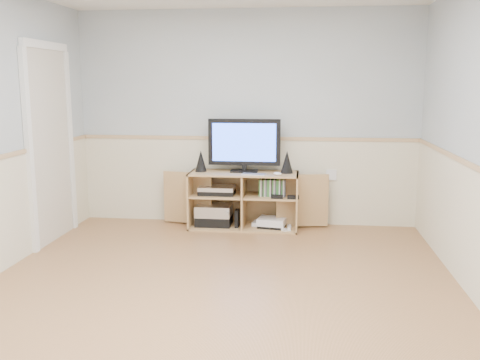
# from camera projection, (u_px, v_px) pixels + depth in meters

# --- Properties ---
(room) EXTENTS (4.04, 4.54, 2.54)m
(room) POSITION_uv_depth(u_px,v_px,m) (212.00, 140.00, 4.20)
(room) COLOR #B67C51
(room) RESTS_ON ground
(media_cabinet) EXTENTS (1.95, 0.47, 0.65)m
(media_cabinet) POSITION_uv_depth(u_px,v_px,m) (244.00, 199.00, 6.23)
(media_cabinet) COLOR tan
(media_cabinet) RESTS_ON floor
(monitor) EXTENTS (0.83, 0.18, 0.61)m
(monitor) POSITION_uv_depth(u_px,v_px,m) (244.00, 144.00, 6.11)
(monitor) COLOR black
(monitor) RESTS_ON media_cabinet
(speaker_left) EXTENTS (0.13, 0.13, 0.25)m
(speaker_left) POSITION_uv_depth(u_px,v_px,m) (201.00, 161.00, 6.17)
(speaker_left) COLOR black
(speaker_left) RESTS_ON media_cabinet
(speaker_right) EXTENTS (0.14, 0.14, 0.26)m
(speaker_right) POSITION_uv_depth(u_px,v_px,m) (287.00, 162.00, 6.06)
(speaker_right) COLOR black
(speaker_right) RESTS_ON media_cabinet
(keyboard) EXTENTS (0.29, 0.16, 0.01)m
(keyboard) POSITION_uv_depth(u_px,v_px,m) (254.00, 174.00, 5.97)
(keyboard) COLOR silver
(keyboard) RESTS_ON media_cabinet
(mouse) EXTENTS (0.11, 0.10, 0.04)m
(mouse) POSITION_uv_depth(u_px,v_px,m) (278.00, 174.00, 5.93)
(mouse) COLOR white
(mouse) RESTS_ON media_cabinet
(av_components) EXTENTS (0.50, 0.30, 0.47)m
(av_components) POSITION_uv_depth(u_px,v_px,m) (215.00, 208.00, 6.23)
(av_components) COLOR black
(av_components) RESTS_ON media_cabinet
(game_consoles) EXTENTS (0.46, 0.30, 0.11)m
(game_consoles) POSITION_uv_depth(u_px,v_px,m) (271.00, 223.00, 6.17)
(game_consoles) COLOR white
(game_consoles) RESTS_ON media_cabinet
(game_cases) EXTENTS (0.30, 0.14, 0.19)m
(game_cases) POSITION_uv_depth(u_px,v_px,m) (272.00, 188.00, 6.09)
(game_cases) COLOR #3F8C3F
(game_cases) RESTS_ON media_cabinet
(wall_outlet) EXTENTS (0.12, 0.03, 0.12)m
(wall_outlet) POSITION_uv_depth(u_px,v_px,m) (331.00, 175.00, 6.25)
(wall_outlet) COLOR white
(wall_outlet) RESTS_ON wall_back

